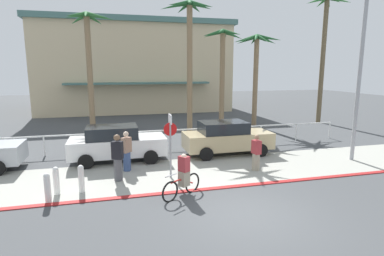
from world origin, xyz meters
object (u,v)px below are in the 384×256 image
(bollard_2, at_px, (47,188))
(pedestrian_1, at_px, (127,153))
(bollard_0, at_px, (81,178))
(bollard_3, at_px, (56,180))
(palm_tree_3, at_px, (256,55))
(palm_tree_2, at_px, (222,57))
(car_white_1, at_px, (117,143))
(car_tan_2, at_px, (227,137))
(palm_tree_4, at_px, (325,31))
(cyclist_red_0, at_px, (183,176))
(palm_tree_0, at_px, (89,43))
(pedestrian_0, at_px, (256,154))
(palm_tree_1, at_px, (189,37))
(pedestrian_2, at_px, (118,159))
(stop_sign_bike_lane, at_px, (170,137))
(streetlight_curb, at_px, (364,69))

(bollard_2, relative_size, pedestrian_1, 0.58)
(bollard_0, height_order, pedestrian_1, pedestrian_1)
(bollard_3, distance_m, palm_tree_3, 17.00)
(palm_tree_3, bearing_deg, palm_tree_2, -170.52)
(car_white_1, bearing_deg, car_tan_2, -1.30)
(palm_tree_4, bearing_deg, cyclist_red_0, -139.54)
(car_white_1, bearing_deg, palm_tree_0, 101.48)
(pedestrian_0, bearing_deg, palm_tree_1, 96.64)
(palm_tree_2, height_order, palm_tree_3, palm_tree_2)
(bollard_0, relative_size, bollard_3, 1.00)
(palm_tree_2, bearing_deg, palm_tree_3, 9.48)
(pedestrian_1, bearing_deg, pedestrian_2, -109.00)
(stop_sign_bike_lane, bearing_deg, palm_tree_4, 35.65)
(bollard_0, xyz_separation_m, palm_tree_2, (8.80, 10.10, 4.61))
(streetlight_curb, height_order, pedestrian_0, streetlight_curb)
(car_tan_2, xyz_separation_m, pedestrian_0, (0.28, -2.80, -0.16))
(palm_tree_2, bearing_deg, pedestrian_0, -100.86)
(bollard_2, bearing_deg, palm_tree_0, 85.07)
(pedestrian_0, bearing_deg, bollard_2, -170.48)
(palm_tree_1, height_order, car_white_1, palm_tree_1)
(bollard_2, bearing_deg, palm_tree_1, 52.82)
(bollard_2, xyz_separation_m, pedestrian_0, (7.98, 1.34, 0.19))
(stop_sign_bike_lane, bearing_deg, pedestrian_1, 140.48)
(streetlight_curb, height_order, palm_tree_0, palm_tree_0)
(palm_tree_0, bearing_deg, pedestrian_1, -78.27)
(pedestrian_0, relative_size, pedestrian_2, 0.85)
(cyclist_red_0, bearing_deg, palm_tree_3, 55.02)
(palm_tree_2, distance_m, cyclist_red_0, 13.29)
(palm_tree_1, distance_m, pedestrian_2, 10.63)
(bollard_3, relative_size, palm_tree_3, 0.15)
(bollard_0, distance_m, palm_tree_4, 21.64)
(palm_tree_1, distance_m, cyclist_red_0, 11.64)
(palm_tree_3, bearing_deg, palm_tree_0, -178.57)
(streetlight_curb, bearing_deg, pedestrian_1, 173.29)
(streetlight_curb, relative_size, palm_tree_4, 0.76)
(palm_tree_4, height_order, pedestrian_0, palm_tree_4)
(pedestrian_0, height_order, pedestrian_1, pedestrian_1)
(bollard_0, xyz_separation_m, pedestrian_0, (7.00, 0.70, 0.19))
(stop_sign_bike_lane, height_order, palm_tree_2, palm_tree_2)
(palm_tree_3, bearing_deg, stop_sign_bike_lane, -129.99)
(palm_tree_0, relative_size, pedestrian_1, 4.54)
(car_tan_2, bearing_deg, stop_sign_bike_lane, -140.35)
(cyclist_red_0, bearing_deg, stop_sign_bike_lane, 92.28)
(car_white_1, relative_size, pedestrian_1, 2.56)
(pedestrian_0, bearing_deg, pedestrian_2, 178.27)
(car_tan_2, xyz_separation_m, pedestrian_2, (-5.44, -2.62, -0.01))
(palm_tree_1, bearing_deg, cyclist_red_0, -105.28)
(bollard_3, xyz_separation_m, pedestrian_0, (7.81, 0.70, 0.19))
(palm_tree_0, xyz_separation_m, pedestrian_1, (1.72, -8.26, -5.06))
(streetlight_curb, height_order, pedestrian_1, streetlight_curb)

